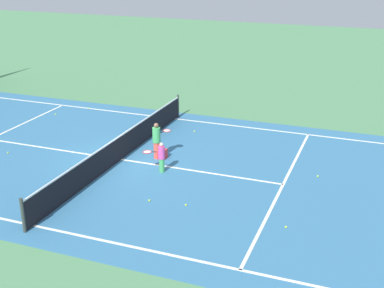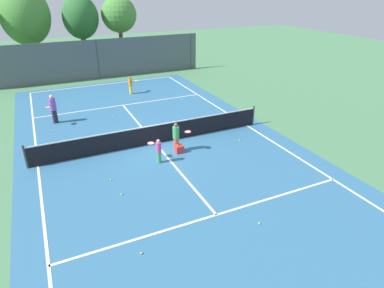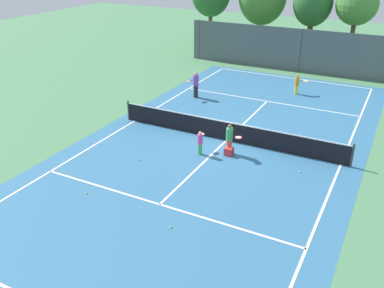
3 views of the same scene
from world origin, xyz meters
name	(u,v)px [view 3 (image 3 of 3)]	position (x,y,z in m)	size (l,w,h in m)	color
ground_plane	(227,140)	(0.00, 0.00, 0.00)	(80.00, 80.00, 0.00)	#4C8456
court_surface	(227,140)	(0.00, 0.00, 0.00)	(13.00, 25.00, 0.01)	teal
tennis_net	(227,131)	(0.00, 0.00, 0.51)	(11.90, 0.10, 1.10)	#333833
perimeter_fence	(301,51)	(0.00, 14.00, 1.60)	(18.00, 0.12, 3.20)	#515B60
tree_0	(313,3)	(-0.37, 18.11, 4.53)	(3.12, 3.34, 6.45)	brown
tree_3	(357,5)	(3.02, 17.81, 4.66)	(3.19, 3.19, 6.29)	brown
player_0	(297,84)	(1.22, 8.66, 0.66)	(0.84, 0.56, 1.26)	yellow
player_1	(200,142)	(-0.52, -1.95, 0.60)	(0.53, 0.82, 1.15)	#3FA559
player_2	(196,84)	(-4.31, 5.05, 0.86)	(0.68, 0.91, 1.67)	#232328
player_3	(230,139)	(0.65, -1.26, 0.75)	(0.89, 0.58, 1.46)	#E54C3F
ball_crate	(229,151)	(0.71, -1.43, 0.18)	(0.38, 0.37, 0.43)	red
tennis_ball_0	(139,160)	(-2.70, -3.79, 0.03)	(0.07, 0.07, 0.07)	#CCE533
tennis_ball_1	(87,193)	(-2.94, -7.08, 0.03)	(0.07, 0.07, 0.07)	#CCE533
tennis_ball_2	(224,86)	(-3.56, 7.84, 0.03)	(0.07, 0.07, 0.07)	#CCE533
tennis_ball_3	(183,102)	(-4.57, 3.79, 0.03)	(0.07, 0.07, 0.07)	#CCE533
tennis_ball_4	(171,227)	(1.07, -7.44, 0.03)	(0.07, 0.07, 0.07)	#CCE533
tennis_ball_5	(300,172)	(4.05, -1.55, 0.03)	(0.07, 0.07, 0.07)	#CCE533
tennis_ball_6	(221,73)	(-5.01, 10.67, 0.03)	(0.07, 0.07, 0.07)	#CCE533
tennis_ball_7	(213,86)	(-4.26, 7.54, 0.03)	(0.07, 0.07, 0.07)	#CCE533
tennis_ball_8	(151,148)	(-2.83, -2.56, 0.03)	(0.07, 0.07, 0.07)	#CCE533
tennis_ball_9	(241,107)	(-1.04, 4.58, 0.03)	(0.07, 0.07, 0.07)	#CCE533
tennis_ball_10	(356,126)	(5.46, 4.81, 0.03)	(0.07, 0.07, 0.07)	#CCE533
tennis_ball_11	(331,115)	(3.98, 5.78, 0.03)	(0.07, 0.07, 0.07)	#CCE533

